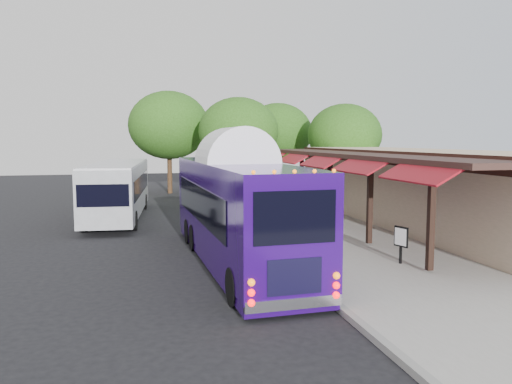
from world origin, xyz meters
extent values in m
plane|color=black|center=(0.00, 0.00, 0.00)|extent=(90.00, 90.00, 0.00)
cube|color=#9E9B93|center=(5.00, 4.00, 0.07)|extent=(10.00, 40.00, 0.15)
cube|color=gray|center=(0.05, 4.00, 0.07)|extent=(0.20, 40.00, 0.16)
cube|color=tan|center=(8.50, 4.00, 1.80)|extent=(5.00, 20.00, 3.60)
cube|color=black|center=(5.98, 4.00, 3.30)|extent=(0.06, 20.00, 0.60)
cube|color=#331E19|center=(4.90, 4.00, 3.40)|extent=(2.60, 20.00, 0.18)
cube|color=black|center=(3.78, -4.00, 1.80)|extent=(0.18, 0.18, 3.16)
cube|color=maroon|center=(3.35, -4.00, 3.15)|extent=(1.00, 3.20, 0.57)
cube|color=black|center=(3.78, 0.00, 1.80)|extent=(0.18, 0.18, 3.16)
cube|color=maroon|center=(3.35, 0.00, 3.15)|extent=(1.00, 3.20, 0.57)
cube|color=black|center=(3.78, 4.00, 1.80)|extent=(0.18, 0.18, 3.16)
cube|color=maroon|center=(3.35, 4.00, 3.15)|extent=(1.00, 3.20, 0.57)
cube|color=black|center=(3.78, 8.00, 1.80)|extent=(0.18, 0.18, 3.16)
cube|color=maroon|center=(3.35, 8.00, 3.15)|extent=(1.00, 3.20, 0.57)
cube|color=black|center=(3.78, 12.00, 1.80)|extent=(0.18, 0.18, 3.16)
cube|color=maroon|center=(3.35, 12.00, 3.15)|extent=(1.00, 3.20, 0.57)
sphere|color=teal|center=(4.20, -2.00, 2.88)|extent=(0.26, 0.26, 0.26)
sphere|color=teal|center=(4.20, 3.00, 2.88)|extent=(0.26, 0.26, 0.26)
sphere|color=teal|center=(4.20, 8.00, 2.88)|extent=(0.26, 0.26, 0.26)
cube|color=#290865|center=(-1.45, -0.92, 1.88)|extent=(2.85, 11.22, 2.92)
cube|color=#290865|center=(-1.45, -0.92, 0.28)|extent=(2.80, 11.10, 0.32)
ellipsoid|color=white|center=(-1.45, -0.92, 3.32)|extent=(2.84, 10.99, 0.52)
cube|color=black|center=(-1.45, -6.49, 2.36)|extent=(1.94, 0.12, 1.21)
cube|color=silver|center=(-1.45, -6.42, 0.39)|extent=(2.32, 0.27, 0.26)
sphere|color=#FF0C0C|center=(-2.47, -6.51, 0.63)|extent=(0.17, 0.17, 0.17)
sphere|color=#FF0C0C|center=(-0.43, -6.51, 0.63)|extent=(0.17, 0.17, 0.17)
cylinder|color=black|center=(-2.52, -5.14, 0.48)|extent=(0.32, 0.98, 0.96)
cylinder|color=black|center=(-0.38, -5.14, 0.48)|extent=(0.32, 0.98, 0.96)
cylinder|color=black|center=(-2.52, 2.64, 0.48)|extent=(0.32, 0.98, 0.96)
cylinder|color=black|center=(-0.38, 2.64, 0.48)|extent=(0.32, 0.98, 0.96)
cube|color=gray|center=(-5.62, 9.79, 1.57)|extent=(3.17, 10.95, 2.49)
cube|color=black|center=(-6.80, 9.79, 1.79)|extent=(0.73, 9.16, 0.94)
cube|color=black|center=(-4.43, 9.79, 1.79)|extent=(0.73, 9.16, 0.94)
cube|color=silver|center=(-5.62, 9.79, 2.86)|extent=(3.10, 10.74, 0.09)
cylinder|color=black|center=(-6.70, 6.01, 0.45)|extent=(0.33, 0.92, 0.90)
cylinder|color=black|center=(-4.54, 6.01, 0.45)|extent=(0.33, 0.92, 0.90)
cylinder|color=black|center=(-6.70, 13.03, 0.45)|extent=(0.33, 0.92, 0.90)
cylinder|color=black|center=(-4.54, 13.03, 0.45)|extent=(0.33, 0.92, 0.90)
imported|color=black|center=(0.60, 3.20, 1.09)|extent=(0.71, 0.48, 1.89)
imported|color=black|center=(1.39, 2.14, 0.93)|extent=(0.92, 0.82, 1.56)
imported|color=black|center=(1.25, 9.70, 0.95)|extent=(1.01, 0.70, 1.59)
imported|color=black|center=(3.40, 7.18, 0.96)|extent=(1.15, 0.79, 1.63)
cube|color=black|center=(3.49, -2.83, 0.75)|extent=(0.08, 0.08, 1.20)
cube|color=black|center=(3.49, -2.83, 1.02)|extent=(0.22, 0.53, 0.65)
cube|color=white|center=(3.46, -2.83, 1.02)|extent=(0.16, 0.44, 0.54)
cylinder|color=#382314|center=(2.07, 16.44, 1.57)|extent=(0.36, 0.36, 3.14)
ellipsoid|color=#244B12|center=(2.07, 16.44, 4.64)|extent=(5.42, 5.42, 4.61)
cylinder|color=#382314|center=(6.14, 21.08, 1.57)|extent=(0.36, 0.36, 3.14)
ellipsoid|color=#244B12|center=(6.14, 21.08, 4.64)|extent=(5.42, 5.42, 4.61)
cylinder|color=#382314|center=(9.53, 15.83, 1.49)|extent=(0.36, 0.36, 2.98)
ellipsoid|color=#244B12|center=(9.53, 15.83, 4.40)|extent=(5.15, 5.15, 4.38)
cylinder|color=#382314|center=(-2.27, 21.53, 1.75)|extent=(0.36, 0.36, 3.50)
ellipsoid|color=#244B12|center=(-2.27, 21.53, 5.17)|extent=(6.04, 6.04, 5.14)
camera|label=1|loc=(-4.56, -16.92, 4.08)|focal=35.00mm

